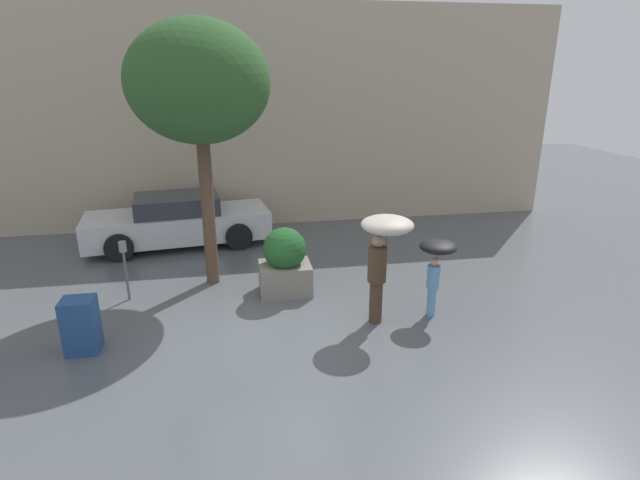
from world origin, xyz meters
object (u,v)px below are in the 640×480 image
object	(u,v)px
planter_box	(285,262)
parked_car_near	(178,221)
person_adult	(384,243)
street_tree	(199,84)
parking_meter	(124,258)
person_child	(437,258)
newspaper_box	(81,325)

from	to	relation	value
planter_box	parked_car_near	world-z (taller)	planter_box
person_adult	parked_car_near	xyz separation A→B (m)	(-3.90, 4.92, -0.88)
planter_box	person_adult	size ratio (longest dim) A/B	0.70
planter_box	street_tree	size ratio (longest dim) A/B	0.26
person_adult	parked_car_near	size ratio (longest dim) A/B	0.42
person_adult	parking_meter	distance (m)	4.93
street_tree	parking_meter	distance (m)	3.58
street_tree	parking_meter	size ratio (longest dim) A/B	4.32
person_child	parking_meter	size ratio (longest dim) A/B	1.17
person_adult	street_tree	distance (m)	4.54
parked_car_near	parking_meter	xyz separation A→B (m)	(-0.69, -3.22, 0.26)
person_adult	person_child	world-z (taller)	person_adult
parking_meter	newspaper_box	bearing A→B (deg)	-100.99
parking_meter	person_child	bearing A→B (deg)	-15.68
planter_box	parking_meter	world-z (taller)	planter_box
planter_box	person_child	size ratio (longest dim) A/B	0.97
planter_box	person_adult	xyz separation A→B (m)	(1.54, -1.49, 0.83)
person_child	street_tree	distance (m)	5.43
street_tree	planter_box	bearing A→B (deg)	-28.90
parking_meter	street_tree	bearing A→B (deg)	20.59
person_adult	parked_car_near	distance (m)	6.34
person_child	street_tree	world-z (taller)	street_tree
person_adult	parking_meter	size ratio (longest dim) A/B	1.62
person_adult	parked_car_near	world-z (taller)	person_adult
parked_car_near	newspaper_box	bearing A→B (deg)	161.02
person_adult	newspaper_box	bearing A→B (deg)	-177.20
parked_car_near	newspaper_box	xyz separation A→B (m)	(-1.05, -5.06, -0.16)
planter_box	street_tree	distance (m)	3.74
newspaper_box	parked_car_near	bearing A→B (deg)	78.29
planter_box	newspaper_box	size ratio (longest dim) A/B	1.51
person_child	newspaper_box	size ratio (longest dim) A/B	1.56
newspaper_box	person_adult	bearing A→B (deg)	1.64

